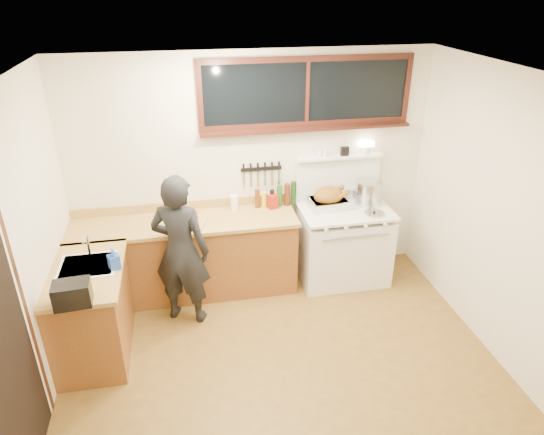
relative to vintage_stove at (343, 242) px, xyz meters
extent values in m
cube|color=brown|center=(-1.00, -1.41, -0.48)|extent=(4.00, 3.50, 0.02)
cube|color=silver|center=(-1.00, 0.36, 0.83)|extent=(4.00, 0.05, 2.60)
cube|color=silver|center=(-1.00, -3.19, 0.83)|extent=(4.00, 0.05, 2.60)
cube|color=silver|center=(-3.03, -1.41, 0.83)|extent=(0.05, 3.50, 2.60)
cube|color=silver|center=(1.02, -1.41, 0.83)|extent=(0.05, 3.50, 2.60)
cube|color=white|center=(-1.00, -1.41, 2.16)|extent=(4.00, 3.50, 0.05)
cube|color=brown|center=(-1.80, 0.04, -0.04)|extent=(2.40, 0.60, 0.86)
cube|color=#B28C46|center=(-1.80, 0.03, 0.41)|extent=(2.44, 0.64, 0.04)
cube|color=#B28C46|center=(-1.80, 0.32, 0.48)|extent=(2.40, 0.03, 0.10)
sphere|color=#B78C38|center=(-2.80, -0.24, 0.23)|extent=(0.03, 0.03, 0.03)
sphere|color=#B78C38|center=(-2.30, -0.24, 0.23)|extent=(0.03, 0.03, 0.03)
sphere|color=#B78C38|center=(-1.80, -0.24, 0.23)|extent=(0.03, 0.03, 0.03)
sphere|color=#B78C38|center=(-1.30, -0.24, 0.23)|extent=(0.03, 0.03, 0.03)
sphere|color=#B78C38|center=(-0.85, -0.24, 0.23)|extent=(0.03, 0.03, 0.03)
cube|color=brown|center=(-2.70, -0.79, -0.04)|extent=(0.60, 1.05, 0.86)
cube|color=#B28C46|center=(-2.69, -0.79, 0.41)|extent=(0.64, 1.09, 0.04)
cube|color=white|center=(-2.68, -0.71, 0.37)|extent=(0.45, 0.40, 0.14)
cube|color=white|center=(-2.68, -0.71, 0.44)|extent=(0.50, 0.45, 0.01)
cylinder|color=silver|center=(-2.68, -0.53, 0.55)|extent=(0.02, 0.02, 0.24)
cylinder|color=silver|center=(-2.68, -0.61, 0.66)|extent=(0.02, 0.18, 0.02)
cube|color=white|center=(0.00, -0.01, -0.06)|extent=(1.00, 0.70, 0.82)
cube|color=white|center=(0.00, -0.01, 0.42)|extent=(1.02, 0.72, 0.03)
cube|color=white|center=(0.00, -0.35, 0.05)|extent=(0.88, 0.02, 0.46)
cylinder|color=silver|center=(0.00, -0.38, 0.27)|extent=(0.75, 0.02, 0.02)
cylinder|color=white|center=(-0.33, -0.37, 0.38)|extent=(0.04, 0.03, 0.04)
cylinder|color=white|center=(-0.11, -0.37, 0.38)|extent=(0.04, 0.03, 0.04)
cylinder|color=white|center=(0.11, -0.37, 0.38)|extent=(0.04, 0.03, 0.04)
cylinder|color=white|center=(0.33, -0.37, 0.38)|extent=(0.04, 0.03, 0.04)
cube|color=white|center=(0.00, 0.31, 0.68)|extent=(1.00, 0.05, 0.50)
cube|color=white|center=(0.00, 0.28, 0.95)|extent=(1.00, 0.12, 0.03)
cylinder|color=white|center=(0.30, 0.28, 1.01)|extent=(0.09, 0.09, 0.09)
cube|color=#FFE5B2|center=(0.30, 0.28, 1.08)|extent=(0.17, 0.08, 0.06)
cube|color=black|center=(0.05, 0.28, 1.01)|extent=(0.09, 0.05, 0.10)
cylinder|color=white|center=(-0.18, 0.28, 1.01)|extent=(0.04, 0.04, 0.09)
cylinder|color=white|center=(-0.24, 0.28, 1.01)|extent=(0.04, 0.04, 0.09)
cube|color=black|center=(-0.40, 0.32, 1.68)|extent=(2.20, 0.01, 0.62)
cube|color=black|center=(-0.40, 0.32, 2.02)|extent=(2.32, 0.04, 0.06)
cube|color=black|center=(-0.40, 0.32, 1.34)|extent=(2.32, 0.04, 0.06)
cube|color=black|center=(-1.53, 0.32, 1.68)|extent=(0.06, 0.04, 0.62)
cube|color=black|center=(0.73, 0.32, 1.68)|extent=(0.06, 0.04, 0.62)
cube|color=black|center=(-0.40, 0.32, 1.68)|extent=(0.04, 0.04, 0.62)
cube|color=black|center=(-0.40, 0.27, 1.30)|extent=(2.32, 0.13, 0.03)
cube|color=black|center=(-2.99, -1.96, 0.58)|extent=(0.01, 0.86, 2.10)
cube|color=black|center=(-2.99, -1.48, 0.58)|extent=(0.01, 0.07, 2.10)
cube|color=black|center=(-0.90, 0.33, 0.85)|extent=(0.46, 0.02, 0.04)
cube|color=silver|center=(-1.10, 0.31, 0.74)|extent=(0.02, 0.00, 0.18)
cube|color=black|center=(-1.10, 0.31, 0.88)|extent=(0.02, 0.02, 0.10)
cube|color=silver|center=(-1.02, 0.31, 0.74)|extent=(0.02, 0.00, 0.18)
cube|color=black|center=(-1.02, 0.31, 0.88)|extent=(0.02, 0.02, 0.10)
cube|color=silver|center=(-0.94, 0.31, 0.74)|extent=(0.02, 0.00, 0.18)
cube|color=black|center=(-0.94, 0.31, 0.88)|extent=(0.02, 0.02, 0.10)
cube|color=silver|center=(-0.86, 0.31, 0.74)|extent=(0.03, 0.00, 0.18)
cube|color=black|center=(-0.86, 0.31, 0.88)|extent=(0.02, 0.02, 0.10)
cube|color=silver|center=(-0.78, 0.31, 0.74)|extent=(0.03, 0.00, 0.18)
cube|color=black|center=(-0.78, 0.31, 0.88)|extent=(0.02, 0.02, 0.10)
cube|color=silver|center=(-0.70, 0.31, 0.74)|extent=(0.03, 0.00, 0.18)
cube|color=black|center=(-0.70, 0.31, 0.88)|extent=(0.02, 0.02, 0.10)
imported|color=black|center=(-1.85, -0.44, 0.34)|extent=(0.69, 0.58, 1.61)
imported|color=#2248AD|center=(-2.43, -0.81, 0.53)|extent=(0.12, 0.12, 0.20)
cube|color=black|center=(-2.70, -1.29, 0.53)|extent=(0.30, 0.22, 0.20)
cube|color=#B28C46|center=(-1.76, -0.05, 0.44)|extent=(0.43, 0.38, 0.02)
ellipsoid|color=brown|center=(-1.76, -0.05, 0.51)|extent=(0.24, 0.20, 0.12)
sphere|color=brown|center=(-1.67, -0.01, 0.53)|extent=(0.05, 0.05, 0.05)
sphere|color=brown|center=(-1.67, -0.10, 0.53)|extent=(0.05, 0.05, 0.05)
cube|color=silver|center=(-0.18, 0.07, 0.48)|extent=(0.46, 0.36, 0.10)
cube|color=#3F3F42|center=(-0.18, 0.07, 0.52)|extent=(0.41, 0.31, 0.03)
torus|color=silver|center=(-0.41, 0.07, 0.53)|extent=(0.02, 0.10, 0.10)
torus|color=silver|center=(0.05, 0.07, 0.53)|extent=(0.02, 0.10, 0.10)
ellipsoid|color=brown|center=(-0.18, 0.07, 0.57)|extent=(0.36, 0.28, 0.22)
cylinder|color=brown|center=(-0.06, -0.01, 0.59)|extent=(0.12, 0.06, 0.09)
sphere|color=brown|center=(0.00, -0.01, 0.63)|extent=(0.07, 0.07, 0.07)
cylinder|color=brown|center=(-0.06, 0.16, 0.59)|extent=(0.12, 0.06, 0.09)
sphere|color=brown|center=(0.00, 0.16, 0.63)|extent=(0.07, 0.07, 0.07)
cylinder|color=silver|center=(0.29, 0.08, 0.57)|extent=(0.31, 0.31, 0.28)
cylinder|color=silver|center=(0.18, 0.29, 0.49)|extent=(0.19, 0.19, 0.11)
cylinder|color=black|center=(0.21, 0.40, 0.54)|extent=(0.06, 0.15, 0.02)
cylinder|color=silver|center=(0.26, -0.21, 0.44)|extent=(0.26, 0.26, 0.02)
sphere|color=black|center=(0.26, -0.21, 0.46)|extent=(0.03, 0.03, 0.03)
cube|color=maroon|center=(-0.80, 0.17, 0.51)|extent=(0.12, 0.11, 0.16)
cylinder|color=white|center=(-1.23, 0.21, 0.52)|extent=(0.11, 0.11, 0.17)
cylinder|color=black|center=(-0.97, 0.22, 0.54)|extent=(0.06, 0.06, 0.22)
cylinder|color=black|center=(-0.89, 0.22, 0.52)|extent=(0.06, 0.06, 0.18)
cylinder|color=black|center=(-0.80, 0.22, 0.53)|extent=(0.05, 0.05, 0.20)
cylinder|color=black|center=(-0.71, 0.22, 0.56)|extent=(0.06, 0.06, 0.25)
cylinder|color=black|center=(-0.62, 0.22, 0.56)|extent=(0.07, 0.07, 0.26)
cylinder|color=black|center=(-0.55, 0.22, 0.57)|extent=(0.06, 0.06, 0.28)
camera|label=1|loc=(-1.76, -4.69, 2.77)|focal=32.00mm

